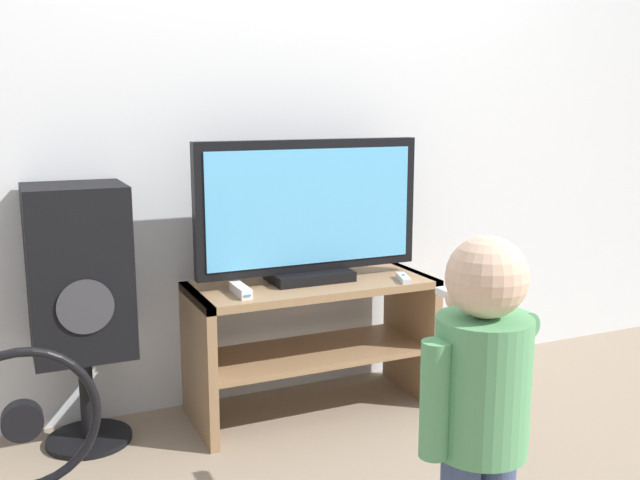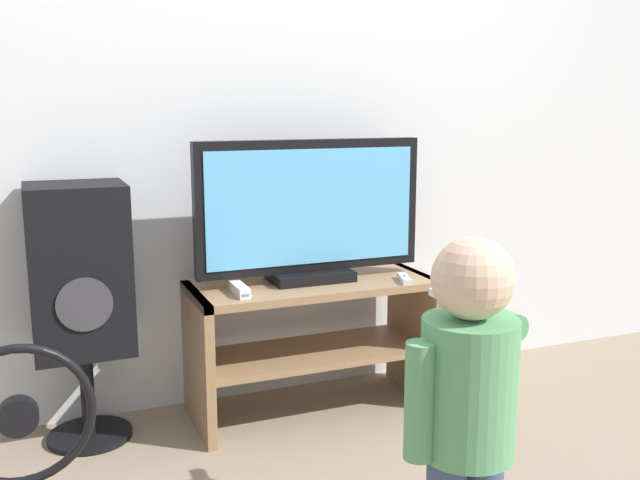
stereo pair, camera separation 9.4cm
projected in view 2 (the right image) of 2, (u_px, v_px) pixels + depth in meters
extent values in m
plane|color=gray|center=(332.00, 430.00, 2.73)|extent=(16.00, 16.00, 0.00)
cube|color=silver|center=(286.00, 86.00, 2.94)|extent=(10.00, 0.06, 2.60)
cube|color=#93704C|center=(312.00, 285.00, 2.82)|extent=(0.97, 0.41, 0.03)
cube|color=#93704C|center=(312.00, 352.00, 2.87)|extent=(0.93, 0.37, 0.02)
cube|color=#93704C|center=(198.00, 362.00, 2.69)|extent=(0.04, 0.41, 0.54)
cube|color=#93704C|center=(413.00, 332.00, 3.04)|extent=(0.04, 0.41, 0.54)
cube|color=black|center=(310.00, 275.00, 2.83)|extent=(0.32, 0.20, 0.04)
cube|color=black|center=(310.00, 206.00, 2.78)|extent=(0.92, 0.05, 0.52)
cube|color=#59B2EA|center=(313.00, 207.00, 2.76)|extent=(0.85, 0.01, 0.45)
cube|color=white|center=(240.00, 290.00, 2.62)|extent=(0.04, 0.15, 0.04)
cube|color=#3F8CE5|center=(246.00, 295.00, 2.55)|extent=(0.03, 0.00, 0.01)
cube|color=white|center=(404.00, 279.00, 2.81)|extent=(0.07, 0.13, 0.02)
cylinder|color=#337FD8|center=(405.00, 276.00, 2.81)|extent=(0.01, 0.01, 0.00)
cylinder|color=#599E66|center=(468.00, 387.00, 1.73)|extent=(0.23, 0.23, 0.34)
sphere|color=beige|center=(473.00, 279.00, 1.68)|extent=(0.20, 0.20, 0.20)
cylinder|color=#599E66|center=(419.00, 401.00, 1.68)|extent=(0.07, 0.07, 0.29)
cylinder|color=#599E66|center=(483.00, 313.00, 1.88)|extent=(0.07, 0.29, 0.07)
sphere|color=beige|center=(453.00, 300.00, 2.02)|extent=(0.09, 0.09, 0.09)
cube|color=white|center=(445.00, 296.00, 2.05)|extent=(0.03, 0.13, 0.02)
cylinder|color=black|center=(90.00, 435.00, 2.66)|extent=(0.31, 0.31, 0.02)
cylinder|color=black|center=(88.00, 394.00, 2.63)|extent=(0.05, 0.05, 0.35)
cube|color=black|center=(79.00, 268.00, 2.54)|extent=(0.34, 0.32, 0.61)
cylinder|color=#38383D|center=(85.00, 305.00, 2.41)|extent=(0.19, 0.01, 0.19)
torus|color=black|center=(18.00, 416.00, 2.10)|extent=(0.45, 0.03, 0.45)
cylinder|color=black|center=(18.00, 416.00, 2.10)|extent=(0.12, 0.05, 0.12)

